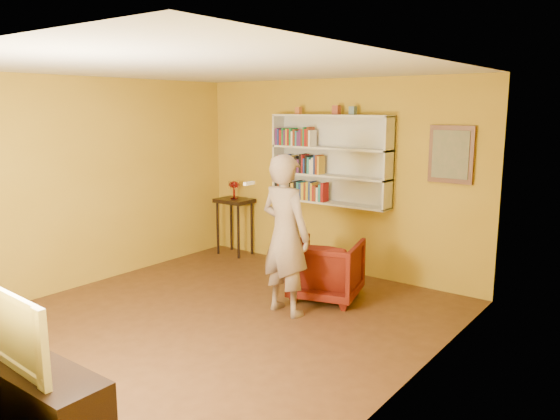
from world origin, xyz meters
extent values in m
cube|color=#462A16|center=(0.00, 0.00, -0.06)|extent=(5.30, 5.80, 0.12)
cube|color=#B08B20|center=(0.00, 2.52, 1.35)|extent=(5.30, 0.04, 2.70)
cube|color=#B08B20|center=(-2.27, 0.00, 1.35)|extent=(0.04, 5.80, 2.70)
cube|color=#B08B20|center=(2.27, 0.00, 1.35)|extent=(0.04, 5.80, 2.70)
cube|color=silver|center=(0.00, 0.00, 2.73)|extent=(5.30, 5.80, 0.06)
cube|color=silver|center=(0.00, 2.48, 1.60)|extent=(1.80, 0.03, 1.20)
cube|color=silver|center=(-0.89, 2.35, 1.60)|extent=(0.03, 0.28, 1.20)
cube|color=silver|center=(0.89, 2.35, 1.60)|extent=(0.03, 0.28, 1.20)
cube|color=silver|center=(0.00, 2.35, 1.00)|extent=(1.80, 0.28, 0.03)
cube|color=silver|center=(0.00, 2.35, 1.38)|extent=(1.80, 0.28, 0.03)
cube|color=silver|center=(0.00, 2.35, 1.76)|extent=(1.80, 0.28, 0.03)
cube|color=silver|center=(0.00, 2.35, 2.20)|extent=(1.80, 0.28, 0.03)
cube|color=black|center=(-0.84, 2.29, 1.13)|extent=(0.04, 0.15, 0.22)
cube|color=maroon|center=(-0.80, 2.30, 1.12)|extent=(0.02, 0.17, 0.21)
cube|color=teal|center=(-0.76, 2.30, 1.12)|extent=(0.03, 0.16, 0.22)
cube|color=navy|center=(-0.72, 2.31, 1.13)|extent=(0.03, 0.18, 0.24)
cube|color=#1C7F45|center=(-0.68, 2.30, 1.11)|extent=(0.04, 0.16, 0.20)
cube|color=white|center=(-0.64, 2.30, 1.14)|extent=(0.04, 0.16, 0.25)
cube|color=black|center=(-0.60, 2.31, 1.13)|extent=(0.02, 0.19, 0.23)
cube|color=gold|center=(-0.55, 2.30, 1.13)|extent=(0.04, 0.16, 0.22)
cube|color=black|center=(-0.50, 2.30, 1.14)|extent=(0.04, 0.17, 0.26)
cube|color=teal|center=(-0.46, 2.31, 1.14)|extent=(0.03, 0.18, 0.25)
cube|color=navy|center=(-0.42, 2.30, 1.13)|extent=(0.04, 0.15, 0.23)
cube|color=gold|center=(-0.37, 2.31, 1.14)|extent=(0.04, 0.17, 0.25)
cube|color=maroon|center=(-0.33, 2.29, 1.14)|extent=(0.03, 0.15, 0.25)
cube|color=gold|center=(-0.30, 2.29, 1.14)|extent=(0.04, 0.15, 0.26)
cube|color=navy|center=(-0.26, 2.31, 1.15)|extent=(0.03, 0.18, 0.27)
cube|color=gold|center=(-0.22, 2.31, 1.14)|extent=(0.03, 0.17, 0.25)
cube|color=maroon|center=(-0.19, 2.31, 1.12)|extent=(0.02, 0.18, 0.22)
cube|color=maroon|center=(-0.16, 2.31, 1.13)|extent=(0.03, 0.17, 0.22)
cube|color=white|center=(-0.13, 2.31, 1.11)|extent=(0.03, 0.18, 0.20)
cube|color=teal|center=(-0.09, 2.29, 1.14)|extent=(0.04, 0.14, 0.24)
cube|color=maroon|center=(-0.04, 2.30, 1.15)|extent=(0.04, 0.15, 0.27)
cube|color=teal|center=(-0.84, 2.30, 1.50)|extent=(0.04, 0.16, 0.20)
cube|color=maroon|center=(-0.80, 2.31, 1.51)|extent=(0.03, 0.19, 0.23)
cube|color=teal|center=(-0.77, 2.31, 1.49)|extent=(0.02, 0.18, 0.20)
cube|color=#1C7F45|center=(-0.74, 2.30, 1.51)|extent=(0.04, 0.17, 0.23)
cube|color=navy|center=(-0.69, 2.29, 1.52)|extent=(0.04, 0.15, 0.25)
cube|color=white|center=(-0.65, 2.30, 1.50)|extent=(0.03, 0.16, 0.21)
cube|color=#1C7F45|center=(-0.61, 2.30, 1.51)|extent=(0.04, 0.15, 0.23)
cube|color=gold|center=(-0.57, 2.29, 1.51)|extent=(0.03, 0.15, 0.24)
cube|color=teal|center=(-0.53, 2.30, 1.49)|extent=(0.03, 0.16, 0.19)
cube|color=black|center=(-0.50, 2.29, 1.51)|extent=(0.03, 0.14, 0.24)
cube|color=#4F2163|center=(-0.46, 2.29, 1.49)|extent=(0.03, 0.15, 0.19)
cube|color=black|center=(-0.42, 2.30, 1.53)|extent=(0.04, 0.16, 0.27)
cube|color=maroon|center=(-0.38, 2.31, 1.52)|extent=(0.02, 0.18, 0.26)
cube|color=navy|center=(-0.35, 2.31, 1.50)|extent=(0.03, 0.17, 0.21)
cube|color=black|center=(-0.32, 2.31, 1.52)|extent=(0.03, 0.19, 0.25)
cube|color=teal|center=(-0.28, 2.31, 1.51)|extent=(0.03, 0.18, 0.23)
cube|color=white|center=(-0.25, 2.31, 1.49)|extent=(0.03, 0.19, 0.20)
cube|color=white|center=(-0.21, 2.31, 1.51)|extent=(0.03, 0.19, 0.23)
cube|color=navy|center=(-0.18, 2.29, 1.53)|extent=(0.02, 0.15, 0.27)
cube|color=maroon|center=(-0.15, 2.31, 1.53)|extent=(0.03, 0.17, 0.27)
cube|color=gold|center=(-0.11, 2.30, 1.52)|extent=(0.03, 0.16, 0.25)
cube|color=#4F2163|center=(-0.84, 2.29, 1.89)|extent=(0.03, 0.14, 0.24)
cube|color=navy|center=(-0.81, 2.31, 1.89)|extent=(0.03, 0.18, 0.23)
cube|color=maroon|center=(-0.76, 2.30, 1.88)|extent=(0.04, 0.15, 0.22)
cube|color=#1C7F45|center=(-0.73, 2.31, 1.90)|extent=(0.02, 0.18, 0.24)
cube|color=#4F2163|center=(-0.69, 2.30, 1.88)|extent=(0.03, 0.15, 0.22)
cube|color=gold|center=(-0.66, 2.30, 1.89)|extent=(0.03, 0.17, 0.24)
cube|color=maroon|center=(-0.63, 2.30, 1.89)|extent=(0.03, 0.15, 0.23)
cube|color=#1C7F45|center=(-0.59, 2.31, 1.90)|extent=(0.03, 0.19, 0.25)
cube|color=white|center=(-0.56, 2.30, 1.88)|extent=(0.03, 0.16, 0.20)
cube|color=maroon|center=(-0.53, 2.30, 1.89)|extent=(0.03, 0.15, 0.23)
cube|color=teal|center=(-0.49, 2.30, 1.88)|extent=(0.03, 0.17, 0.21)
cube|color=#4F2163|center=(-0.46, 2.31, 1.87)|extent=(0.03, 0.17, 0.20)
cube|color=#4F2163|center=(-0.42, 2.29, 1.89)|extent=(0.03, 0.15, 0.23)
cube|color=maroon|center=(-0.39, 2.31, 1.89)|extent=(0.03, 0.18, 0.24)
cube|color=#1C7F45|center=(-0.36, 2.31, 1.91)|extent=(0.02, 0.17, 0.26)
cube|color=maroon|center=(-0.33, 2.31, 1.89)|extent=(0.04, 0.19, 0.24)
cube|color=maroon|center=(-0.29, 2.31, 1.91)|extent=(0.02, 0.17, 0.27)
cube|color=white|center=(-0.26, 2.30, 1.89)|extent=(0.03, 0.17, 0.22)
cube|color=#CA6C39|center=(-0.54, 2.35, 2.26)|extent=(0.07, 0.07, 0.10)
cube|color=brown|center=(0.09, 2.35, 2.28)|extent=(0.09, 0.09, 0.12)
cube|color=slate|center=(0.34, 2.35, 2.27)|extent=(0.08, 0.08, 0.11)
cube|color=#512C17|center=(1.65, 2.46, 1.75)|extent=(0.55, 0.04, 0.70)
cube|color=gray|center=(1.65, 2.44, 1.75)|extent=(0.45, 0.02, 0.58)
cylinder|color=black|center=(-1.91, 2.09, 0.42)|extent=(0.04, 0.04, 0.83)
cylinder|color=black|center=(-1.47, 2.09, 0.42)|extent=(0.04, 0.04, 0.83)
cylinder|color=black|center=(-1.91, 2.41, 0.42)|extent=(0.04, 0.04, 0.83)
cylinder|color=black|center=(-1.47, 2.41, 0.42)|extent=(0.04, 0.04, 0.83)
cube|color=black|center=(-1.69, 2.25, 0.86)|extent=(0.55, 0.42, 0.06)
cylinder|color=maroon|center=(-1.69, 2.25, 0.90)|extent=(0.12, 0.12, 0.02)
cylinder|color=maroon|center=(-1.69, 2.25, 0.99)|extent=(0.03, 0.03, 0.15)
ellipsoid|color=maroon|center=(-1.69, 2.25, 1.12)|extent=(0.16, 0.16, 0.11)
cylinder|color=beige|center=(-1.61, 2.25, 1.11)|extent=(0.01, 0.01, 0.12)
cylinder|color=beige|center=(-1.63, 2.31, 1.11)|extent=(0.01, 0.01, 0.12)
cylinder|color=beige|center=(-1.69, 2.33, 1.11)|extent=(0.01, 0.01, 0.12)
cylinder|color=beige|center=(-1.75, 2.31, 1.11)|extent=(0.01, 0.01, 0.12)
cylinder|color=beige|center=(-1.77, 2.25, 1.11)|extent=(0.01, 0.01, 0.12)
cylinder|color=beige|center=(-1.75, 2.19, 1.11)|extent=(0.01, 0.01, 0.12)
cylinder|color=beige|center=(-1.69, 2.17, 1.11)|extent=(0.01, 0.01, 0.12)
cylinder|color=beige|center=(-1.63, 2.19, 1.11)|extent=(0.01, 0.01, 0.12)
imported|color=#430704|center=(0.58, 1.38, 0.37)|extent=(0.98, 0.99, 0.74)
imported|color=#7C675B|center=(0.45, 0.71, 0.91)|extent=(0.71, 0.51, 1.82)
cube|color=silver|center=(0.18, 0.42, 1.50)|extent=(0.04, 0.15, 0.04)
cube|color=black|center=(0.37, -2.25, 0.25)|extent=(1.42, 0.43, 0.51)
imported|color=black|center=(0.37, -2.25, 0.79)|extent=(0.98, 0.19, 0.56)
camera|label=1|loc=(3.98, -4.06, 2.32)|focal=35.00mm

